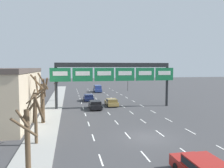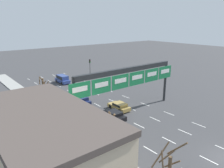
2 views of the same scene
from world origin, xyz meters
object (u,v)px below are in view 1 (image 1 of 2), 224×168
at_px(car_gold, 111,102).
at_px(car_black, 95,105).
at_px(traffic_light_near_gantry, 128,79).
at_px(tree_bare_furthest, 42,97).
at_px(suv_blue, 98,88).
at_px(tree_bare_second, 37,111).
at_px(tree_bare_closest, 29,133).
at_px(sign_gantry, 114,71).
at_px(car_navy, 89,97).
at_px(tree_bare_third, 56,85).

xyz_separation_m(car_gold, car_black, (-3.02, -2.25, 0.05)).
height_order(traffic_light_near_gantry, tree_bare_furthest, tree_bare_furthest).
bearing_deg(traffic_light_near_gantry, suv_blue, -170.73).
relative_size(traffic_light_near_gantry, tree_bare_second, 0.82).
relative_size(car_gold, tree_bare_closest, 0.80).
relative_size(tree_bare_closest, tree_bare_furthest, 0.84).
height_order(car_gold, traffic_light_near_gantry, traffic_light_near_gantry).
height_order(car_gold, tree_bare_furthest, tree_bare_furthest).
height_order(suv_blue, traffic_light_near_gantry, traffic_light_near_gantry).
relative_size(sign_gantry, traffic_light_near_gantry, 4.45).
height_order(sign_gantry, car_navy, sign_gantry).
distance_m(car_black, tree_bare_furthest, 10.72).
bearing_deg(suv_blue, car_black, -98.20).
bearing_deg(tree_bare_third, car_black, -55.35).
xyz_separation_m(car_black, suv_blue, (3.31, 22.98, 0.28)).
bearing_deg(tree_bare_second, car_gold, 60.16).
bearing_deg(tree_bare_third, car_gold, -36.82).
bearing_deg(tree_bare_second, tree_bare_closest, -86.69).
bearing_deg(sign_gantry, tree_bare_closest, -114.67).
distance_m(suv_blue, traffic_light_near_gantry, 8.95).
bearing_deg(tree_bare_furthest, sign_gantry, 39.25).
bearing_deg(car_navy, car_gold, -62.04).
bearing_deg(tree_bare_furthest, car_navy, 67.68).
xyz_separation_m(car_navy, tree_bare_closest, (-6.01, -28.61, 1.94)).
height_order(car_black, suv_blue, suv_blue).
relative_size(car_navy, tree_bare_closest, 0.81).
distance_m(sign_gantry, tree_bare_closest, 22.91).
relative_size(car_navy, tree_bare_third, 0.71).
bearing_deg(car_navy, tree_bare_second, -105.33).
bearing_deg(car_gold, traffic_light_near_gantry, 68.19).
bearing_deg(car_black, sign_gantry, 9.18).
bearing_deg(suv_blue, sign_gantry, -90.38).
relative_size(car_navy, tree_bare_furthest, 0.68).
relative_size(tree_bare_second, tree_bare_furthest, 0.95).
bearing_deg(tree_bare_closest, sign_gantry, 65.33).
relative_size(sign_gantry, car_black, 4.91).
relative_size(car_gold, suv_blue, 0.84).
xyz_separation_m(tree_bare_third, tree_bare_furthest, (-0.52, -17.13, -0.05)).
distance_m(car_gold, car_navy, 7.08).
relative_size(suv_blue, tree_bare_third, 0.83).
bearing_deg(car_black, car_gold, 36.71).
bearing_deg(suv_blue, car_gold, -90.80).
bearing_deg(car_gold, tree_bare_closest, -112.65).
xyz_separation_m(car_black, tree_bare_second, (-6.63, -14.57, 2.13)).
height_order(car_gold, tree_bare_closest, tree_bare_closest).
bearing_deg(car_black, suv_blue, 81.80).
relative_size(car_gold, car_navy, 0.99).
height_order(car_black, tree_bare_third, tree_bare_third).
distance_m(traffic_light_near_gantry, tree_bare_closest, 48.05).
bearing_deg(sign_gantry, tree_bare_second, -122.99).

